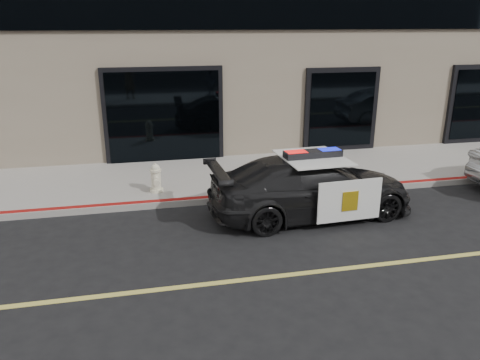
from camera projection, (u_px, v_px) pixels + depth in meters
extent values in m
plane|color=black|center=(254.00, 279.00, 7.81)|extent=(120.00, 120.00, 0.00)
cube|color=gray|center=(208.00, 177.00, 12.64)|extent=(60.00, 3.50, 0.15)
imported|color=black|center=(311.00, 187.00, 10.21)|extent=(2.33, 4.71, 1.31)
cube|color=white|center=(350.00, 201.00, 9.47)|extent=(1.40, 0.11, 0.87)
cube|color=white|center=(312.00, 173.00, 11.18)|extent=(1.40, 0.11, 0.87)
cube|color=white|center=(313.00, 157.00, 9.99)|extent=(1.39, 1.64, 0.02)
cube|color=gold|center=(350.00, 201.00, 9.44)|extent=(0.35, 0.03, 0.41)
cube|color=black|center=(313.00, 154.00, 9.97)|extent=(1.27, 0.40, 0.15)
cube|color=red|center=(296.00, 155.00, 9.87)|extent=(0.45, 0.31, 0.14)
cube|color=#0C19CC|center=(329.00, 152.00, 10.06)|extent=(0.45, 0.31, 0.14)
cylinder|color=#EBE8C4|center=(157.00, 190.00, 11.38)|extent=(0.32, 0.32, 0.07)
cylinder|color=#EBE8C4|center=(156.00, 180.00, 11.29)|extent=(0.23, 0.23, 0.45)
cylinder|color=#EBE8C4|center=(156.00, 170.00, 11.21)|extent=(0.28, 0.28, 0.05)
sphere|color=#EBE8C4|center=(155.00, 168.00, 11.20)|extent=(0.21, 0.21, 0.21)
cylinder|color=#EBE8C4|center=(155.00, 165.00, 11.17)|extent=(0.06, 0.06, 0.06)
cylinder|color=#EBE8C4|center=(156.00, 176.00, 11.41)|extent=(0.12, 0.11, 0.12)
cylinder|color=#EBE8C4|center=(156.00, 179.00, 11.13)|extent=(0.12, 0.11, 0.12)
cylinder|color=#EBE8C4|center=(156.00, 182.00, 11.13)|extent=(0.15, 0.13, 0.15)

